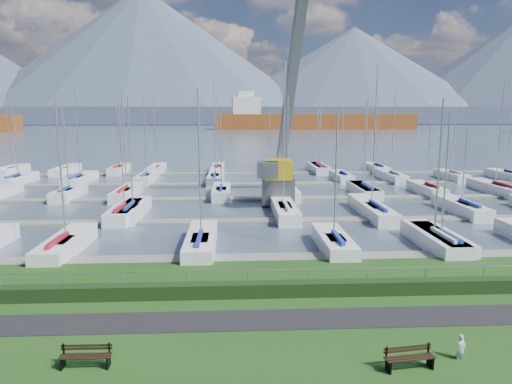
{
  "coord_description": "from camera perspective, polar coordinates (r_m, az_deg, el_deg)",
  "views": [
    {
      "loc": [
        -1.65,
        -21.49,
        8.95
      ],
      "look_at": [
        0.0,
        12.0,
        3.0
      ],
      "focal_mm": 32.0,
      "sensor_mm": 36.0,
      "label": 1
    }
  ],
  "objects": [
    {
      "name": "cargo_ship_mid",
      "position": [
        241.98,
        6.34,
        8.71
      ],
      "size": [
        103.9,
        22.17,
        21.5
      ],
      "rotation": [
        0.0,
        0.0,
        0.04
      ],
      "color": "brown",
      "rests_on": "water"
    },
    {
      "name": "bench_left",
      "position": [
        18.15,
        -20.51,
        -18.66
      ],
      "size": [
        1.8,
        0.43,
        0.85
      ],
      "rotation": [
        0.0,
        0.0,
        -0.01
      ],
      "color": "black",
      "rests_on": "grass"
    },
    {
      "name": "crane",
      "position": [
        46.39,
        3.22,
        5.57
      ],
      "size": [
        5.19,
        13.29,
        22.35
      ],
      "rotation": [
        0.0,
        0.0,
        -0.06
      ],
      "color": "#505257",
      "rests_on": "water"
    },
    {
      "name": "fence",
      "position": [
        22.91,
        1.5,
        -9.72
      ],
      "size": [
        80.0,
        0.04,
        0.04
      ],
      "primitive_type": "cylinder",
      "rotation": [
        0.0,
        1.57,
        0.0
      ],
      "color": "#93969B",
      "rests_on": "grass"
    },
    {
      "name": "hedge",
      "position": [
        22.84,
        1.57,
        -12.06
      ],
      "size": [
        80.0,
        0.7,
        0.7
      ],
      "primitive_type": "cube",
      "color": "black",
      "rests_on": "grass"
    },
    {
      "name": "path",
      "position": [
        20.61,
        2.14,
        -15.66
      ],
      "size": [
        160.0,
        2.0,
        0.04
      ],
      "primitive_type": "cube",
      "color": "black",
      "rests_on": "grass"
    },
    {
      "name": "mountains",
      "position": [
        427.88,
        -1.67,
        15.12
      ],
      "size": [
        1190.0,
        360.0,
        115.0
      ],
      "color": "#3C4458",
      "rests_on": "water"
    },
    {
      "name": "person",
      "position": [
        19.07,
        24.28,
        -17.03
      ],
      "size": [
        0.47,
        0.41,
        1.1
      ],
      "primitive_type": "imported",
      "rotation": [
        0.0,
        0.0,
        0.44
      ],
      "color": "#B0B1B7",
      "rests_on": "grass"
    },
    {
      "name": "docks",
      "position": [
        48.4,
        -0.82,
        -0.86
      ],
      "size": [
        90.0,
        41.6,
        0.25
      ],
      "color": "slate",
      "rests_on": "water"
    },
    {
      "name": "bench_right",
      "position": [
        17.86,
        18.6,
        -19.05
      ],
      "size": [
        1.84,
        0.66,
        0.85
      ],
      "rotation": [
        0.0,
        0.0,
        0.14
      ],
      "color": "black",
      "rests_on": "grass"
    },
    {
      "name": "sailboat_fleet",
      "position": [
        50.65,
        -3.04,
        6.0
      ],
      "size": [
        74.84,
        49.14,
        13.8
      ],
      "color": "navy",
      "rests_on": "water"
    },
    {
      "name": "foothill",
      "position": [
        351.51,
        -2.59,
        9.57
      ],
      "size": [
        900.0,
        80.0,
        12.0
      ],
      "primitive_type": "cube",
      "color": "#49516B",
      "rests_on": "water"
    },
    {
      "name": "water",
      "position": [
        281.65,
        -2.51,
        8.15
      ],
      "size": [
        800.0,
        540.0,
        0.2
      ],
      "primitive_type": "cube",
      "color": "#455465"
    }
  ]
}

